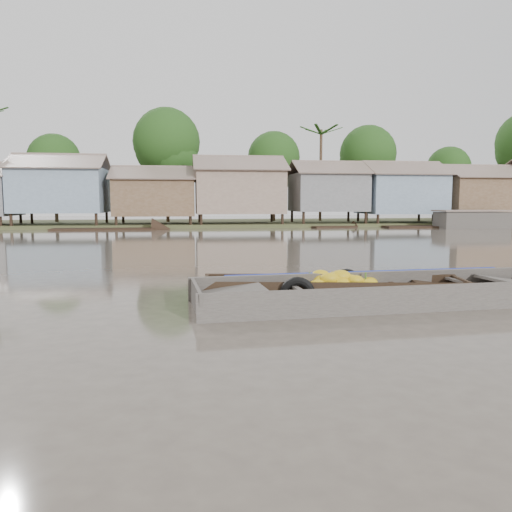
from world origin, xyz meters
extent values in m
plane|color=#4C433A|center=(0.00, 0.00, 0.00)|extent=(120.00, 120.00, 0.00)
cube|color=#384723|center=(0.00, 33.00, 0.00)|extent=(120.00, 12.00, 0.50)
cube|color=gray|center=(-10.50, 29.50, 2.70)|extent=(6.20, 5.20, 3.20)
cube|color=brown|center=(-10.50, 28.10, 4.75)|extent=(6.60, 3.02, 1.28)
cube|color=brown|center=(-10.50, 30.90, 4.75)|extent=(6.60, 3.02, 1.28)
cube|color=brown|center=(-3.80, 29.50, 2.20)|extent=(5.80, 4.60, 2.70)
cube|color=brown|center=(-3.80, 28.26, 4.00)|extent=(6.20, 2.67, 1.14)
cube|color=brown|center=(-3.80, 30.74, 4.00)|extent=(6.20, 2.67, 1.14)
cube|color=#836B5A|center=(2.50, 29.50, 2.65)|extent=(6.50, 5.30, 3.30)
cube|color=brown|center=(2.50, 28.07, 4.75)|extent=(6.90, 3.08, 1.31)
cube|color=brown|center=(2.50, 30.93, 4.75)|extent=(6.90, 3.08, 1.31)
cube|color=slate|center=(9.50, 29.50, 2.60)|extent=(5.40, 4.70, 2.90)
cube|color=brown|center=(9.50, 28.23, 4.50)|extent=(5.80, 2.73, 1.17)
cube|color=brown|center=(9.50, 30.77, 4.50)|extent=(5.80, 2.73, 1.17)
cube|color=gray|center=(15.50, 29.50, 2.50)|extent=(6.00, 5.00, 3.10)
cube|color=brown|center=(15.50, 28.15, 4.50)|extent=(6.40, 2.90, 1.24)
cube|color=brown|center=(15.50, 30.85, 4.50)|extent=(6.40, 2.90, 1.24)
cube|color=brown|center=(22.00, 29.50, 2.45)|extent=(5.70, 4.90, 2.80)
cube|color=brown|center=(22.00, 28.18, 4.30)|extent=(6.10, 2.85, 1.21)
cube|color=brown|center=(22.00, 30.82, 4.30)|extent=(6.10, 2.85, 1.21)
cylinder|color=#473323|center=(-12.00, 34.00, 2.45)|extent=(0.28, 0.28, 4.90)
sphere|color=#1A3B13|center=(-12.00, 34.00, 5.25)|extent=(4.20, 4.20, 4.20)
cylinder|color=#473323|center=(-3.00, 33.00, 3.15)|extent=(0.28, 0.28, 6.30)
sphere|color=#1A3B13|center=(-3.00, 33.00, 6.75)|extent=(5.40, 5.40, 5.40)
cylinder|color=#473323|center=(6.00, 34.00, 2.62)|extent=(0.28, 0.28, 5.25)
sphere|color=#1A3B13|center=(6.00, 34.00, 5.62)|extent=(4.50, 4.50, 4.50)
cylinder|color=#473323|center=(14.00, 33.00, 2.80)|extent=(0.28, 0.28, 5.60)
sphere|color=#1A3B13|center=(14.00, 33.00, 6.00)|extent=(4.80, 4.80, 4.80)
cylinder|color=#473323|center=(22.00, 34.00, 2.27)|extent=(0.28, 0.28, 4.55)
sphere|color=#1A3B13|center=(22.00, 34.00, 4.88)|extent=(3.90, 3.90, 3.90)
cylinder|color=#473323|center=(10.00, 33.50, 4.00)|extent=(0.24, 0.24, 8.00)
cube|color=black|center=(1.48, 1.07, -0.08)|extent=(5.33, 1.84, 0.08)
cube|color=black|center=(1.57, 1.63, 0.13)|extent=(5.31, 1.01, 0.50)
cube|color=black|center=(1.39, 0.51, 0.13)|extent=(5.31, 1.01, 0.50)
cube|color=black|center=(4.07, 0.65, 0.13)|extent=(0.25, 1.16, 0.47)
cube|color=black|center=(3.62, 0.72, 0.19)|extent=(1.06, 1.14, 0.19)
cube|color=black|center=(-1.11, 1.49, 0.13)|extent=(0.25, 1.16, 0.47)
cube|color=black|center=(-0.66, 1.42, 0.19)|extent=(1.06, 1.14, 0.19)
cube|color=black|center=(0.24, 1.27, 0.23)|extent=(0.28, 1.12, 0.05)
cube|color=black|center=(2.72, 0.87, 0.23)|extent=(0.28, 1.12, 0.05)
ellipsoid|color=gold|center=(1.62, 1.02, 0.41)|extent=(0.48, 0.37, 0.27)
ellipsoid|color=gold|center=(2.12, 1.23, 0.19)|extent=(0.41, 0.31, 0.23)
ellipsoid|color=gold|center=(2.16, 0.82, 0.25)|extent=(0.43, 0.33, 0.24)
ellipsoid|color=gold|center=(1.36, 1.28, 0.29)|extent=(0.42, 0.32, 0.23)
ellipsoid|color=gold|center=(1.81, 1.38, 0.21)|extent=(0.39, 0.30, 0.22)
ellipsoid|color=gold|center=(1.26, 1.39, 0.30)|extent=(0.37, 0.29, 0.21)
ellipsoid|color=gold|center=(1.11, 0.88, 0.28)|extent=(0.36, 0.28, 0.20)
ellipsoid|color=gold|center=(0.69, 1.16, 0.22)|extent=(0.47, 0.36, 0.26)
ellipsoid|color=gold|center=(1.45, 1.20, 0.32)|extent=(0.45, 0.34, 0.25)
ellipsoid|color=gold|center=(1.53, 0.96, 0.33)|extent=(0.42, 0.32, 0.24)
ellipsoid|color=gold|center=(1.29, 1.23, 0.30)|extent=(0.42, 0.32, 0.23)
ellipsoid|color=gold|center=(1.24, 1.16, 0.41)|extent=(0.45, 0.34, 0.25)
ellipsoid|color=gold|center=(0.61, 1.17, 0.14)|extent=(0.36, 0.28, 0.20)
ellipsoid|color=gold|center=(1.27, 1.03, 0.33)|extent=(0.44, 0.34, 0.25)
ellipsoid|color=gold|center=(1.62, 0.87, 0.28)|extent=(0.41, 0.31, 0.23)
ellipsoid|color=gold|center=(0.61, 0.90, 0.12)|extent=(0.37, 0.29, 0.21)
ellipsoid|color=gold|center=(1.37, 0.94, 0.38)|extent=(0.45, 0.34, 0.25)
ellipsoid|color=gold|center=(1.01, 1.20, 0.32)|extent=(0.47, 0.36, 0.26)
ellipsoid|color=gold|center=(0.77, 0.91, 0.18)|extent=(0.46, 0.36, 0.26)
ellipsoid|color=gold|center=(0.76, 1.01, 0.22)|extent=(0.47, 0.36, 0.26)
ellipsoid|color=gold|center=(0.84, 0.98, 0.22)|extent=(0.42, 0.32, 0.23)
ellipsoid|color=gold|center=(1.52, 1.15, 0.39)|extent=(0.36, 0.28, 0.20)
ellipsoid|color=gold|center=(1.38, 1.33, 0.26)|extent=(0.38, 0.29, 0.21)
ellipsoid|color=gold|center=(1.81, 0.96, 0.33)|extent=(0.43, 0.33, 0.24)
ellipsoid|color=gold|center=(2.26, 1.15, 0.24)|extent=(0.46, 0.35, 0.26)
ellipsoid|color=gold|center=(1.89, 0.85, 0.35)|extent=(0.37, 0.28, 0.21)
ellipsoid|color=gold|center=(2.32, 0.60, 0.16)|extent=(0.39, 0.30, 0.22)
ellipsoid|color=gold|center=(1.52, 0.75, 0.19)|extent=(0.38, 0.29, 0.21)
ellipsoid|color=gold|center=(0.81, 0.90, 0.16)|extent=(0.46, 0.35, 0.26)
ellipsoid|color=gold|center=(0.64, 1.33, 0.20)|extent=(0.43, 0.33, 0.24)
ellipsoid|color=gold|center=(1.77, 1.35, 0.22)|extent=(0.41, 0.31, 0.23)
ellipsoid|color=gold|center=(0.89, 1.23, 0.30)|extent=(0.40, 0.31, 0.23)
cylinder|color=#3F6626|center=(1.01, 1.15, 0.40)|extent=(0.04, 0.04, 0.17)
cylinder|color=#3F6626|center=(1.67, 1.04, 0.40)|extent=(0.04, 0.04, 0.17)
cylinder|color=#3F6626|center=(2.14, 0.96, 0.40)|extent=(0.04, 0.04, 0.17)
torus|color=black|center=(1.96, 1.65, 0.15)|extent=(0.68, 0.28, 0.66)
torus|color=black|center=(0.63, 0.56, 0.15)|extent=(0.71, 0.28, 0.70)
cube|color=#3E3935|center=(2.33, 0.29, -0.08)|extent=(7.39, 2.06, 0.08)
cube|color=#3E3935|center=(2.27, 1.18, 0.18)|extent=(7.46, 0.66, 0.60)
cube|color=#3E3935|center=(2.39, -0.60, 0.18)|extent=(7.46, 0.66, 0.60)
cube|color=#3E3935|center=(-1.31, 0.04, 0.18)|extent=(0.18, 1.82, 0.57)
cube|color=#3E3935|center=(-0.68, 0.09, 0.25)|extent=(1.37, 1.65, 0.24)
cube|color=#3E3935|center=(0.59, 0.17, 0.30)|extent=(0.22, 1.75, 0.05)
cube|color=#3E3935|center=(4.08, 0.40, 0.30)|extent=(0.22, 1.75, 0.05)
cube|color=#665E54|center=(2.33, 0.29, -0.04)|extent=(5.64, 1.80, 0.02)
cube|color=navy|center=(2.27, 1.24, 0.41)|extent=(6.03, 0.49, 0.15)
torus|color=olive|center=(4.65, 0.14, -0.01)|extent=(0.42, 0.42, 0.06)
torus|color=olive|center=(4.65, 0.14, 0.03)|extent=(0.34, 0.34, 0.06)
cube|color=black|center=(-6.97, 25.85, -0.05)|extent=(6.89, 1.60, 0.35)
cube|color=black|center=(9.32, 26.82, -0.05)|extent=(3.61, 1.67, 0.35)
cube|color=black|center=(17.62, 25.95, -0.05)|extent=(9.54, 2.75, 0.35)
cube|color=black|center=(19.00, 25.00, 0.55)|extent=(5.00, 2.00, 1.20)
camera|label=1|loc=(-1.45, -8.67, 1.93)|focal=35.00mm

